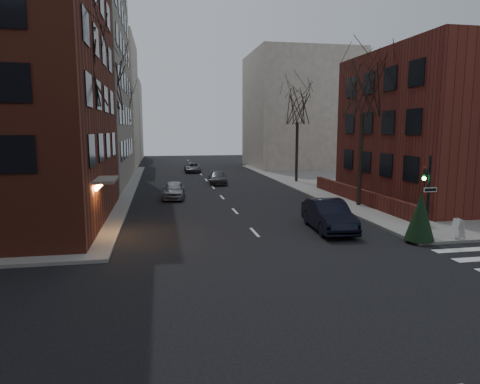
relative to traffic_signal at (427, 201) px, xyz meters
name	(u,v)px	position (x,y,z in m)	size (l,w,h in m)	color
ground	(356,342)	(-7.94, -8.99, -1.91)	(160.00, 160.00, 0.00)	black
building_left_tan	(21,34)	(-24.94, 25.01, 12.09)	(18.00, 18.00, 28.00)	gray
building_right_brick	(452,128)	(8.56, 10.01, 3.59)	(12.00, 14.00, 11.00)	#592219
low_wall_right	(359,195)	(1.36, 10.01, -1.26)	(0.35, 16.00, 1.00)	#592219
building_distant_la	(85,104)	(-22.94, 46.01, 7.09)	(14.00, 16.00, 18.00)	beige
building_distant_ra	(300,111)	(7.06, 41.01, 6.09)	(14.00, 14.00, 16.00)	beige
building_distant_lb	(113,120)	(-20.94, 63.01, 5.09)	(10.00, 12.00, 14.00)	beige
traffic_signal	(427,201)	(0.00, 0.00, 0.00)	(0.76, 0.44, 4.00)	black
tree_left_a	(78,68)	(-16.74, 5.01, 6.56)	(4.18, 4.18, 10.26)	#2D231C
tree_left_b	(106,84)	(-16.74, 17.01, 7.00)	(4.40, 4.40, 10.80)	#2D231C
tree_left_c	(122,105)	(-16.74, 31.01, 6.12)	(3.96, 3.96, 9.72)	#2D231C
tree_right_a	(363,90)	(0.86, 9.01, 6.12)	(3.96, 3.96, 9.72)	#2D231C
tree_right_b	(298,107)	(0.86, 23.01, 5.68)	(3.74, 3.74, 9.18)	#2D231C
streetlamp_near	(111,146)	(-16.14, 13.01, 2.33)	(0.36, 0.36, 6.28)	black
streetlamp_far	(130,139)	(-16.14, 33.01, 2.33)	(0.36, 0.36, 6.28)	black
parked_sedan	(329,215)	(-3.94, 2.72, -1.09)	(1.74, 4.99, 1.65)	black
car_lane_silver	(174,190)	(-11.76, 15.04, -1.23)	(1.61, 4.01, 1.37)	gray
car_lane_gray	(218,178)	(-7.14, 23.49, -1.29)	(1.74, 4.27, 1.24)	#39393D
car_lane_far	(193,168)	(-8.74, 35.62, -1.32)	(1.95, 4.23, 1.18)	#47474C
sandwich_board	(458,228)	(1.42, -0.49, -1.28)	(0.42, 0.59, 0.95)	silver
evergreen_shrub	(420,216)	(-0.64, -0.49, -0.61)	(1.37, 1.37, 2.29)	black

